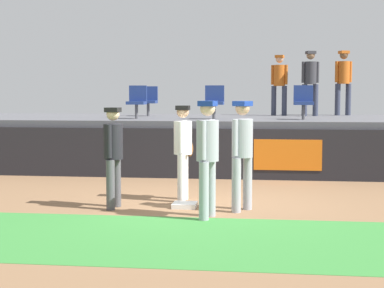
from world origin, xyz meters
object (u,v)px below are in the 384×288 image
at_px(player_coach_visitor, 242,148).
at_px(spectator_casual, 279,81).
at_px(seat_front_left, 137,100).
at_px(first_base, 185,205).
at_px(player_umpire, 113,150).
at_px(seat_front_right, 303,100).
at_px(seat_back_left, 149,99).
at_px(spectator_hooded, 310,79).
at_px(player_runner_visitor, 208,151).
at_px(seat_front_center, 214,100).
at_px(player_fielder_home, 183,146).
at_px(spectator_capped, 343,78).

xyz_separation_m(player_coach_visitor, spectator_casual, (0.73, 7.83, 1.25)).
bearing_deg(seat_front_left, first_base, -69.14).
distance_m(player_umpire, seat_front_right, 6.30).
distance_m(seat_back_left, spectator_casual, 3.81).
distance_m(player_coach_visitor, spectator_hooded, 7.81).
distance_m(player_umpire, seat_back_left, 7.12).
xyz_separation_m(player_runner_visitor, seat_front_center, (-0.42, 5.85, 0.71)).
distance_m(first_base, player_fielder_home, 1.16).
height_order(seat_back_left, spectator_hooded, spectator_hooded).
xyz_separation_m(spectator_capped, spectator_casual, (-1.85, -0.39, -0.08)).
bearing_deg(seat_front_center, seat_front_left, -179.99).
height_order(player_runner_visitor, spectator_hooded, spectator_hooded).
relative_size(player_coach_visitor, seat_front_right, 2.15).
bearing_deg(seat_front_right, spectator_casual, 101.69).
bearing_deg(player_runner_visitor, seat_front_right, 176.66).
height_order(player_coach_visitor, spectator_casual, spectator_casual).
height_order(player_fielder_home, seat_front_left, seat_front_left).
height_order(player_umpire, seat_front_left, seat_front_left).
bearing_deg(player_coach_visitor, player_umpire, -56.67).
height_order(seat_back_left, spectator_casual, spectator_casual).
xyz_separation_m(first_base, player_fielder_home, (-0.12, 0.66, 0.95)).
bearing_deg(seat_back_left, first_base, -73.87).
relative_size(seat_front_right, seat_back_left, 1.00).
bearing_deg(spectator_hooded, player_fielder_home, 52.25).
bearing_deg(player_coach_visitor, spectator_capped, -165.20).
relative_size(player_runner_visitor, player_umpire, 1.07).
bearing_deg(player_coach_visitor, seat_front_left, -118.68).
bearing_deg(player_umpire, player_runner_visitor, 75.20).
height_order(first_base, seat_back_left, seat_back_left).
relative_size(player_fielder_home, seat_front_left, 2.04).
relative_size(seat_front_center, seat_back_left, 1.00).
height_order(seat_front_center, seat_front_left, same).
bearing_deg(spectator_hooded, spectator_capped, -161.13).
bearing_deg(seat_front_center, spectator_casual, 58.02).
bearing_deg(seat_front_left, spectator_hooded, 27.59).
bearing_deg(seat_front_center, player_fielder_home, -92.25).
bearing_deg(first_base, seat_front_right, 65.82).
height_order(player_fielder_home, player_runner_visitor, player_runner_visitor).
relative_size(seat_front_right, spectator_casual, 0.48).
relative_size(player_coach_visitor, seat_front_left, 2.15).
relative_size(player_runner_visitor, spectator_casual, 1.05).
height_order(player_fielder_home, seat_front_right, seat_front_right).
bearing_deg(spectator_casual, spectator_capped, -154.58).
bearing_deg(player_fielder_home, seat_front_left, -155.58).
distance_m(spectator_capped, spectator_casual, 1.90).
relative_size(seat_front_right, seat_front_left, 1.00).
height_order(player_umpire, seat_front_center, seat_front_center).
xyz_separation_m(spectator_hooded, spectator_capped, (0.99, 0.69, 0.03)).
bearing_deg(first_base, player_runner_visitor, -60.52).
distance_m(player_fielder_home, seat_front_center, 4.43).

